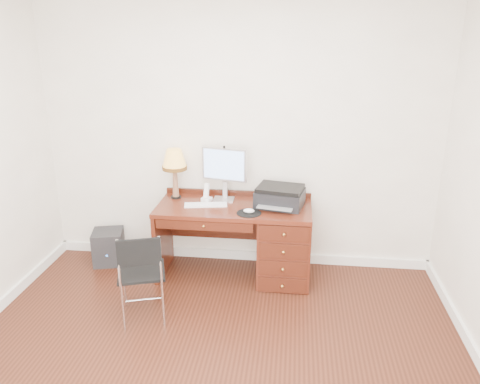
# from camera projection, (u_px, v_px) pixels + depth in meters

# --- Properties ---
(ground) EXTENTS (4.00, 4.00, 0.00)m
(ground) POSITION_uv_depth(u_px,v_px,m) (210.00, 366.00, 3.48)
(ground) COLOR black
(ground) RESTS_ON ground
(room_shell) EXTENTS (4.00, 4.00, 4.00)m
(room_shell) POSITION_uv_depth(u_px,v_px,m) (223.00, 312.00, 4.06)
(room_shell) COLOR white
(room_shell) RESTS_ON ground
(desk) EXTENTS (1.50, 0.67, 0.75)m
(desk) POSITION_uv_depth(u_px,v_px,m) (266.00, 239.00, 4.63)
(desk) COLOR #541E11
(desk) RESTS_ON ground
(monitor) EXTENTS (0.46, 0.19, 0.53)m
(monitor) POSITION_uv_depth(u_px,v_px,m) (224.00, 167.00, 4.62)
(monitor) COLOR silver
(monitor) RESTS_ON desk
(keyboard) EXTENTS (0.43, 0.19, 0.02)m
(keyboard) POSITION_uv_depth(u_px,v_px,m) (206.00, 205.00, 4.55)
(keyboard) COLOR white
(keyboard) RESTS_ON desk
(mouse_pad) EXTENTS (0.23, 0.23, 0.05)m
(mouse_pad) POSITION_uv_depth(u_px,v_px,m) (249.00, 212.00, 4.35)
(mouse_pad) COLOR black
(mouse_pad) RESTS_ON desk
(printer) EXTENTS (0.50, 0.42, 0.20)m
(printer) POSITION_uv_depth(u_px,v_px,m) (280.00, 196.00, 4.52)
(printer) COLOR black
(printer) RESTS_ON desk
(leg_lamp) EXTENTS (0.25, 0.25, 0.51)m
(leg_lamp) POSITION_uv_depth(u_px,v_px,m) (174.00, 163.00, 4.64)
(leg_lamp) COLOR black
(leg_lamp) RESTS_ON desk
(phone) EXTENTS (0.11, 0.11, 0.18)m
(phone) POSITION_uv_depth(u_px,v_px,m) (207.00, 196.00, 4.65)
(phone) COLOR white
(phone) RESTS_ON desk
(pen_cup) EXTENTS (0.08, 0.08, 0.10)m
(pen_cup) POSITION_uv_depth(u_px,v_px,m) (265.00, 199.00, 4.59)
(pen_cup) COLOR black
(pen_cup) RESTS_ON desk
(chair) EXTENTS (0.48, 0.49, 0.82)m
(chair) POSITION_uv_depth(u_px,v_px,m) (139.00, 269.00, 3.88)
(chair) COLOR black
(chair) RESTS_ON ground
(equipment_box) EXTENTS (0.37, 0.37, 0.36)m
(equipment_box) POSITION_uv_depth(u_px,v_px,m) (109.00, 247.00, 4.98)
(equipment_box) COLOR black
(equipment_box) RESTS_ON ground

